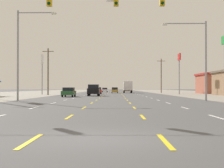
# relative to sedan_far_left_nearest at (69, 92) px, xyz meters

# --- Properties ---
(ground_plane) EXTENTS (572.00, 572.00, 0.00)m
(ground_plane) POSITION_rel_sedan_far_left_nearest_xyz_m (6.90, 21.95, -0.76)
(ground_plane) COLOR #4C4C4F
(lot_apron_left) EXTENTS (28.00, 440.00, 0.01)m
(lot_apron_left) POSITION_rel_sedan_far_left_nearest_xyz_m (-17.85, 21.95, -0.75)
(lot_apron_left) COLOR gray
(lot_apron_left) RESTS_ON ground
(lane_markings) EXTENTS (10.64, 227.60, 0.01)m
(lane_markings) POSITION_rel_sedan_far_left_nearest_xyz_m (6.90, 60.45, -0.75)
(lane_markings) COLOR white
(lane_markings) RESTS_ON ground
(signal_span_wire) EXTENTS (27.28, 0.53, 8.55)m
(signal_span_wire) POSITION_rel_sedan_far_left_nearest_xyz_m (6.91, -32.37, 4.38)
(signal_span_wire) COLOR brown
(signal_span_wire) RESTS_ON ground
(sedan_far_left_nearest) EXTENTS (1.80, 4.50, 1.46)m
(sedan_far_left_nearest) POSITION_rel_sedan_far_left_nearest_xyz_m (0.00, 0.00, 0.00)
(sedan_far_left_nearest) COLOR #235B2D
(sedan_far_left_nearest) RESTS_ON ground
(suv_inner_left_near) EXTENTS (1.98, 4.90, 1.98)m
(suv_inner_left_near) POSITION_rel_sedan_far_left_nearest_xyz_m (3.48, 6.51, 0.27)
(suv_inner_left_near) COLOR black
(suv_inner_left_near) RESTS_ON ground
(hatchback_inner_left_mid) EXTENTS (1.72, 3.90, 1.54)m
(hatchback_inner_left_mid) POSITION_rel_sedan_far_left_nearest_xyz_m (3.16, 25.30, 0.03)
(hatchback_inner_left_mid) COLOR red
(hatchback_inner_left_mid) RESTS_ON ground
(hatchback_center_turn_midfar) EXTENTS (1.72, 3.90, 1.54)m
(hatchback_center_turn_midfar) POSITION_rel_sedan_far_left_nearest_xyz_m (7.04, 39.08, 0.03)
(hatchback_center_turn_midfar) COLOR #B28C33
(hatchback_center_turn_midfar) RESTS_ON ground
(box_truck_inner_right_far) EXTENTS (2.40, 7.20, 3.23)m
(box_truck_inner_right_far) POSITION_rel_sedan_far_left_nearest_xyz_m (10.63, 42.85, 1.08)
(box_truck_inner_right_far) COLOR #B28C33
(box_truck_inner_right_far) RESTS_ON ground
(sedan_far_left_farther) EXTENTS (1.80, 4.50, 1.46)m
(sedan_far_left_farther) POSITION_rel_sedan_far_left_nearest_xyz_m (-0.31, 53.30, 0.00)
(sedan_far_left_farther) COLOR red
(sedan_far_left_farther) RESTS_ON ground
(sedan_center_turn_farthest) EXTENTS (1.80, 4.50, 1.46)m
(sedan_center_turn_farthest) POSITION_rel_sedan_far_left_nearest_xyz_m (7.00, 60.40, 0.00)
(sedan_center_turn_farthest) COLOR #235B2D
(sedan_center_turn_farthest) RESTS_ON ground
(sedan_inner_left_distant_a) EXTENTS (1.80, 4.50, 1.46)m
(sedan_inner_left_distant_a) POSITION_rel_sedan_far_left_nearest_xyz_m (3.63, 60.85, 0.00)
(sedan_inner_left_distant_a) COLOR white
(sedan_inner_left_distant_a) RESTS_ON ground
(hatchback_far_left_distant_b) EXTENTS (1.72, 3.90, 1.54)m
(hatchback_far_left_distant_b) POSITION_rel_sedan_far_left_nearest_xyz_m (0.01, 76.74, 0.03)
(hatchback_far_left_distant_b) COLOR #B28C33
(hatchback_far_left_distant_b) RESTS_ON ground
(pole_sign_left_row_2) EXTENTS (0.24, 1.68, 8.64)m
(pole_sign_left_row_2) POSITION_rel_sedan_far_left_nearest_xyz_m (-8.62, 20.67, 5.64)
(pole_sign_left_row_2) COLOR gray
(pole_sign_left_row_2) RESTS_ON ground
(pole_sign_right_row_2) EXTENTS (0.24, 2.59, 8.96)m
(pole_sign_right_row_2) POSITION_rel_sedan_far_left_nearest_xyz_m (21.25, 22.11, 6.20)
(pole_sign_right_row_2) COLOR gray
(pole_sign_right_row_2) RESTS_ON ground
(streetlight_left_row_0) EXTENTS (4.27, 0.26, 9.80)m
(streetlight_left_row_0) POSITION_rel_sedan_far_left_nearest_xyz_m (-2.82, -16.45, 4.93)
(streetlight_left_row_0) COLOR gray
(streetlight_left_row_0) RESTS_ON ground
(streetlight_right_row_0) EXTENTS (4.77, 0.26, 8.59)m
(streetlight_right_row_0) POSITION_rel_sedan_far_left_nearest_xyz_m (16.47, -16.45, 4.36)
(streetlight_right_row_0) COLOR gray
(streetlight_right_row_0) RESTS_ON ground
(utility_pole_left_row_1) EXTENTS (2.20, 0.26, 9.19)m
(utility_pole_left_row_1) POSITION_rel_sedan_far_left_nearest_xyz_m (-6.01, 13.98, 4.03)
(utility_pole_left_row_1) COLOR brown
(utility_pole_left_row_1) RESTS_ON ground
(utility_pole_right_row_2) EXTENTS (2.20, 0.26, 9.44)m
(utility_pole_right_row_2) POSITION_rel_sedan_far_left_nearest_xyz_m (19.87, 41.71, 4.16)
(utility_pole_right_row_2) COLOR brown
(utility_pole_right_row_2) RESTS_ON ground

